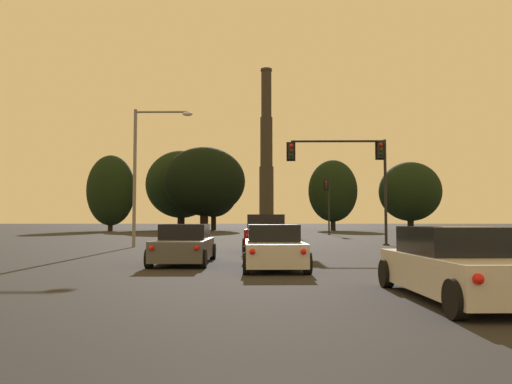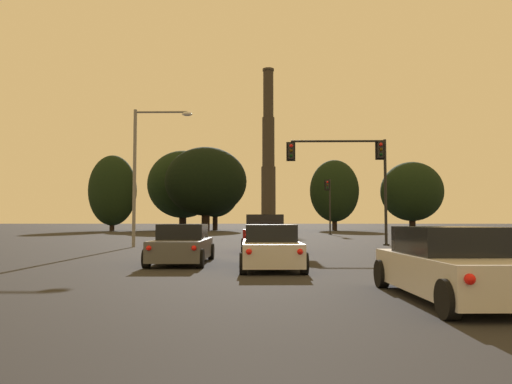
% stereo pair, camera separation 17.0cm
% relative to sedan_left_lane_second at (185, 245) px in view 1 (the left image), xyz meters
% --- Properties ---
extents(sedan_left_lane_second, '(2.06, 4.73, 1.43)m').
position_rel_sedan_left_lane_second_xyz_m(sedan_left_lane_second, '(0.00, 0.00, 0.00)').
color(sedan_left_lane_second, '#4C4F54').
rests_on(sedan_left_lane_second, ground_plane).
extents(sedan_center_lane_second, '(2.15, 4.76, 1.43)m').
position_rel_sedan_left_lane_second_xyz_m(sedan_center_lane_second, '(3.21, -1.82, 0.00)').
color(sedan_center_lane_second, silver).
rests_on(sedan_center_lane_second, ground_plane).
extents(sedan_right_lane_third, '(2.16, 4.77, 1.43)m').
position_rel_sedan_left_lane_second_xyz_m(sedan_right_lane_third, '(6.69, -8.37, 0.00)').
color(sedan_right_lane_third, silver).
rests_on(sedan_right_lane_third, ground_plane).
extents(suv_center_lane_front, '(2.29, 4.97, 1.86)m').
position_rel_sedan_left_lane_second_xyz_m(suv_center_lane_front, '(3.07, 6.75, 0.23)').
color(suv_center_lane_front, maroon).
rests_on(suv_center_lane_front, ground_plane).
extents(traffic_light_far_right, '(0.78, 0.50, 6.36)m').
position_rel_sedan_left_lane_second_xyz_m(traffic_light_far_right, '(10.26, 38.82, 3.49)').
color(traffic_light_far_right, black).
rests_on(traffic_light_far_right, ground_plane).
extents(traffic_light_overhead_right, '(6.51, 0.50, 6.78)m').
position_rel_sedan_left_lane_second_xyz_m(traffic_light_overhead_right, '(8.65, 13.65, 4.55)').
color(traffic_light_overhead_right, black).
rests_on(traffic_light_overhead_right, ground_plane).
extents(street_lamp, '(3.55, 0.36, 8.25)m').
position_rel_sedan_left_lane_second_xyz_m(street_lamp, '(-4.22, 11.28, 4.45)').
color(street_lamp, slate).
rests_on(street_lamp, ground_plane).
extents(smokestack, '(7.19, 7.19, 50.08)m').
position_rel_sedan_left_lane_second_xyz_m(smokestack, '(3.91, 138.19, 18.98)').
color(smokestack, '#2B2722').
rests_on(smokestack, ground_plane).
extents(treeline_center_left, '(8.03, 7.22, 11.61)m').
position_rel_sedan_left_lane_second_xyz_m(treeline_center_left, '(14.33, 63.72, 5.85)').
color(treeline_center_left, black).
rests_on(treeline_center_left, ground_plane).
extents(treeline_left_mid, '(7.44, 6.70, 11.88)m').
position_rel_sedan_left_lane_second_xyz_m(treeline_left_mid, '(-20.97, 59.22, 5.69)').
color(treeline_left_mid, black).
rests_on(treeline_left_mid, ground_plane).
extents(treeline_right_mid, '(13.37, 12.03, 13.68)m').
position_rel_sedan_left_lane_second_xyz_m(treeline_right_mid, '(-6.75, 62.88, 7.36)').
color(treeline_right_mid, black).
rests_on(treeline_right_mid, ground_plane).
extents(treeline_center_right, '(8.54, 7.69, 12.13)m').
position_rel_sedan_left_lane_second_xyz_m(treeline_center_right, '(-5.52, 66.01, 6.49)').
color(treeline_center_right, black).
rests_on(treeline_center_right, ground_plane).
extents(treeline_far_right, '(10.29, 9.26, 11.40)m').
position_rel_sedan_left_lane_second_xyz_m(treeline_far_right, '(27.34, 64.88, 5.79)').
color(treeline_far_right, black).
rests_on(treeline_far_right, ground_plane).
extents(treeline_far_left, '(12.64, 11.38, 14.14)m').
position_rel_sedan_left_lane_second_xyz_m(treeline_far_left, '(-11.74, 70.29, 7.43)').
color(treeline_far_left, black).
rests_on(treeline_far_left, ground_plane).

